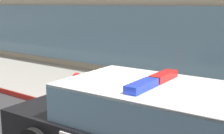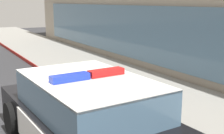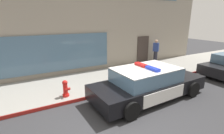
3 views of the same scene
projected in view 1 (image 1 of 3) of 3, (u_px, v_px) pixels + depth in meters
name	position (u px, v px, depth m)	size (l,w,h in m)	color
sidewalk	(136.00, 98.00, 8.28)	(48.00, 3.44, 0.15)	gray
curb_red_paint	(95.00, 117.00, 6.92)	(28.80, 0.04, 0.14)	maroon
police_cruiser	(161.00, 131.00, 4.62)	(5.24, 2.31, 1.49)	black
fire_hydrant	(77.00, 87.00, 7.74)	(0.34, 0.39, 0.73)	red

